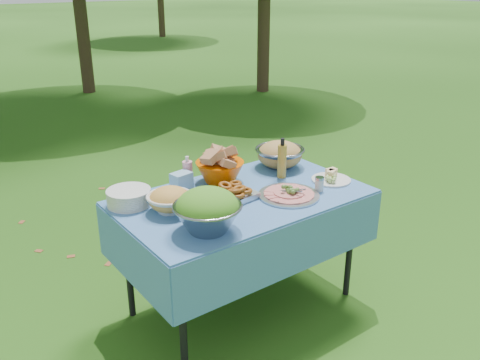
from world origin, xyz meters
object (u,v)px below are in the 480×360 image
object	(u,v)px
picnic_table	(243,252)
oil_bottle	(282,158)
plate_stack	(129,197)
salad_bowl	(208,210)
bread_bowl	(220,166)
pasta_bowl_steel	(280,154)
charcuterie_platter	(289,190)

from	to	relation	value
picnic_table	oil_bottle	world-z (taller)	oil_bottle
picnic_table	plate_stack	size ratio (longest dim) A/B	5.84
picnic_table	plate_stack	distance (m)	0.78
salad_bowl	bread_bowl	bearing A→B (deg)	50.29
plate_stack	bread_bowl	bearing A→B (deg)	-1.65
plate_stack	bread_bowl	xyz separation A→B (m)	(0.61, -0.02, 0.06)
plate_stack	oil_bottle	bearing A→B (deg)	-11.12
salad_bowl	bread_bowl	size ratio (longest dim) A/B	1.15
salad_bowl	pasta_bowl_steel	size ratio (longest dim) A/B	1.06
picnic_table	oil_bottle	distance (m)	0.65
oil_bottle	picnic_table	bearing A→B (deg)	-166.16
picnic_table	pasta_bowl_steel	distance (m)	0.73
picnic_table	bread_bowl	xyz separation A→B (m)	(0.02, 0.27, 0.48)
picnic_table	salad_bowl	xyz separation A→B (m)	(-0.41, -0.25, 0.50)
bread_bowl	pasta_bowl_steel	bearing A→B (deg)	-1.56
charcuterie_platter	salad_bowl	bearing A→B (deg)	-172.55
salad_bowl	pasta_bowl_steel	distance (m)	1.04
plate_stack	bread_bowl	world-z (taller)	bread_bowl
plate_stack	pasta_bowl_steel	bearing A→B (deg)	-1.61
picnic_table	pasta_bowl_steel	size ratio (longest dim) A/B	4.42
bread_bowl	charcuterie_platter	xyz separation A→B (m)	(0.20, -0.43, -0.06)
bread_bowl	charcuterie_platter	world-z (taller)	bread_bowl
salad_bowl	charcuterie_platter	size ratio (longest dim) A/B	0.96
bread_bowl	pasta_bowl_steel	size ratio (longest dim) A/B	0.92
plate_stack	pasta_bowl_steel	distance (m)	1.10
salad_bowl	charcuterie_platter	bearing A→B (deg)	7.45
picnic_table	salad_bowl	world-z (taller)	salad_bowl
plate_stack	oil_bottle	world-z (taller)	oil_bottle
salad_bowl	plate_stack	size ratio (longest dim) A/B	1.39
salad_bowl	plate_stack	xyz separation A→B (m)	(-0.19, 0.53, -0.07)
oil_bottle	bread_bowl	bearing A→B (deg)	154.33
plate_stack	bread_bowl	distance (m)	0.61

